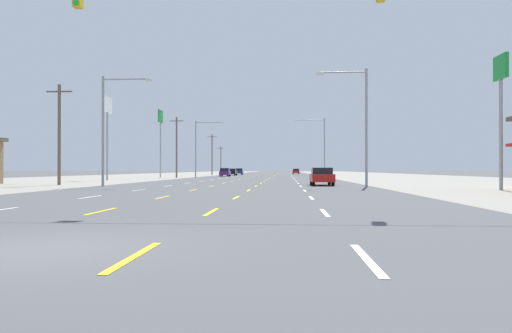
{
  "coord_description": "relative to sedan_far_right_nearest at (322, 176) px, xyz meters",
  "views": [
    {
      "loc": [
        4.05,
        -7.63,
        1.34
      ],
      "look_at": [
        0.39,
        51.57,
        1.67
      ],
      "focal_mm": 33.33,
      "sensor_mm": 36.0,
      "label": 1
    }
  ],
  "objects": [
    {
      "name": "utility_pole_left_row_1",
      "position": [
        -20.09,
        34.24,
        4.21
      ],
      "size": [
        2.2,
        0.26,
        9.53
      ],
      "color": "brown",
      "rests_on": "ground"
    },
    {
      "name": "pole_sign_left_row_1",
      "position": [
        -24.35,
        16.23,
        7.09
      ],
      "size": [
        0.24,
        2.63,
        10.04
      ],
      "color": "gray",
      "rests_on": "ground"
    },
    {
      "name": "lot_apron_left",
      "position": [
        -31.8,
        34.17,
        -0.75
      ],
      "size": [
        28.0,
        440.0,
        0.01
      ],
      "primitive_type": "cube",
      "color": "gray",
      "rests_on": "ground"
    },
    {
      "name": "lot_apron_right",
      "position": [
        17.7,
        34.17,
        -0.75
      ],
      "size": [
        28.0,
        440.0,
        0.01
      ],
      "primitive_type": "cube",
      "color": "gray",
      "rests_on": "ground"
    },
    {
      "name": "signal_span_wire",
      "position": [
        -7.27,
        -22.24,
        4.69
      ],
      "size": [
        25.29,
        0.53,
        9.57
      ],
      "color": "brown",
      "rests_on": "ground"
    },
    {
      "name": "sedan_far_right_nearest",
      "position": [
        0.0,
        0.0,
        0.0
      ],
      "size": [
        1.8,
        4.5,
        1.46
      ],
      "color": "red",
      "rests_on": "ground"
    },
    {
      "name": "streetlight_right_row_0",
      "position": [
        2.7,
        -3.32,
        4.43
      ],
      "size": [
        3.84,
        0.26,
        8.92
      ],
      "color": "gray",
      "rests_on": "ground"
    },
    {
      "name": "ground_plane",
      "position": [
        -7.05,
        34.17,
        -0.76
      ],
      "size": [
        572.0,
        572.0,
        0.0
      ],
      "primitive_type": "plane",
      "color": "#4C4C4F"
    },
    {
      "name": "hatchback_far_left_midfar",
      "position": [
        -14.24,
        75.85,
        0.03
      ],
      "size": [
        1.72,
        3.9,
        1.54
      ],
      "color": "navy",
      "rests_on": "ground"
    },
    {
      "name": "utility_pole_left_row_0",
      "position": [
        -21.97,
        -0.73,
        3.67
      ],
      "size": [
        2.2,
        0.26,
        8.46
      ],
      "color": "brown",
      "rests_on": "ground"
    },
    {
      "name": "lane_markings",
      "position": [
        -7.05,
        72.67,
        -0.75
      ],
      "size": [
        10.64,
        227.6,
        0.01
      ],
      "color": "white",
      "rests_on": "ground"
    },
    {
      "name": "sedan_far_left_mid",
      "position": [
        -14.11,
        58.9,
        0.0
      ],
      "size": [
        1.8,
        4.5,
        1.46
      ],
      "color": "black",
      "rests_on": "ground"
    },
    {
      "name": "utility_pole_left_row_2",
      "position": [
        -20.03,
        70.01,
        4.17
      ],
      "size": [
        2.2,
        0.26,
        9.47
      ],
      "color": "brown",
      "rests_on": "ground"
    },
    {
      "name": "streetlight_right_row_1",
      "position": [
        2.56,
        35.02,
        4.73
      ],
      "size": [
        4.75,
        0.26,
        9.3
      ],
      "color": "gray",
      "rests_on": "ground"
    },
    {
      "name": "utility_pole_left_row_3",
      "position": [
        -22.77,
        105.26,
        3.62
      ],
      "size": [
        2.2,
        0.26,
        8.37
      ],
      "color": "brown",
      "rests_on": "ground"
    },
    {
      "name": "streetlight_left_row_0",
      "position": [
        -16.76,
        -3.32,
        4.28
      ],
      "size": [
        4.03,
        0.26,
        8.59
      ],
      "color": "gray",
      "rests_on": "ground"
    },
    {
      "name": "sedan_far_right_far",
      "position": [
        -0.13,
        89.69,
        0.0
      ],
      "size": [
        1.8,
        4.5,
        1.46
      ],
      "color": "red",
      "rests_on": "ground"
    },
    {
      "name": "streetlight_left_row_1",
      "position": [
        -16.69,
        35.02,
        4.53
      ],
      "size": [
        4.51,
        0.26,
        8.98
      ],
      "color": "gray",
      "rests_on": "ground"
    },
    {
      "name": "hatchback_far_left_near",
      "position": [
        -14.03,
        46.93,
        0.03
      ],
      "size": [
        1.72,
        3.9,
        1.54
      ],
      "color": "#4C196B",
      "rests_on": "ground"
    },
    {
      "name": "pole_sign_right_row_0",
      "position": [
        10.7,
        -8.39,
        5.59
      ],
      "size": [
        0.24,
        1.72,
        8.61
      ],
      "color": "gray",
      "rests_on": "ground"
    },
    {
      "name": "pole_sign_left_row_2",
      "position": [
        -23.26,
        36.44,
        7.65
      ],
      "size": [
        0.24,
        2.29,
        10.95
      ],
      "color": "gray",
      "rests_on": "ground"
    }
  ]
}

